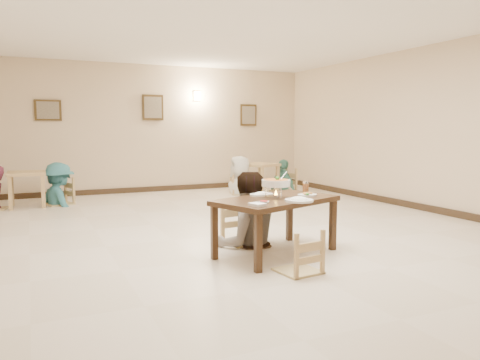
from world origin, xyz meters
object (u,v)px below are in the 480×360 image
bg_table_left (27,179)px  bg_table_right (261,169)px  main_diner (246,172)px  curry_warmer (276,183)px  chair_far (244,204)px  chair_near (299,231)px  bg_chair_lr (58,179)px  main_table (276,205)px  bg_diner_c (240,156)px  bg_diner_b (58,162)px  bg_chair_rl (240,176)px  bg_chair_rr (283,170)px  drink_glass (306,187)px  bg_diner_d (284,159)px

bg_table_left → bg_table_right: (5.03, -0.02, 0.00)m
main_diner → curry_warmer: (0.12, -0.58, -0.09)m
chair_far → curry_warmer: bearing=-87.9°
bg_table_right → bg_table_left: bearing=179.8°
chair_near → bg_chair_lr: bg_chair_lr is taller
main_table → bg_diner_c: bg_diner_c is taller
bg_diner_b → bg_diner_c: size_ratio=0.96×
bg_table_left → bg_table_right: size_ratio=0.78×
chair_near → bg_table_right: size_ratio=0.99×
bg_table_right → bg_diner_c: size_ratio=0.51×
bg_table_left → bg_diner_c: (4.46, -0.09, 0.33)m
bg_table_right → main_diner: bearing=-119.0°
bg_chair_rl → bg_diner_b: bg_diner_b is taller
chair_far → bg_chair_rr: bg_chair_rr is taller
chair_near → drink_glass: chair_near is taller
main_table → curry_warmer: 0.26m
chair_far → drink_glass: chair_far is taller
drink_glass → bg_table_left: drink_glass is taller
chair_far → bg_diner_d: 5.15m
curry_warmer → bg_chair_rr: (2.88, 4.88, -0.33)m
main_table → chair_near: chair_near is taller
bg_diner_d → bg_diner_b: bearing=79.6°
curry_warmer → bg_chair_rl: curry_warmer is taller
curry_warmer → bg_diner_b: bearing=113.2°
curry_warmer → drink_glass: curry_warmer is taller
bg_table_right → bg_diner_c: bg_diner_c is taller
chair_near → curry_warmer: 0.85m
main_diner → bg_diner_c: bearing=-108.9°
bg_chair_lr → bg_chair_rr: 5.03m
main_diner → bg_chair_lr: 4.90m
curry_warmer → bg_diner_c: size_ratio=0.22×
bg_table_left → main_diner: bearing=-59.4°
bg_diner_b → bg_table_right: bearing=-115.4°
chair_far → bg_chair_rl: bearing=59.8°
chair_far → main_diner: bearing=-103.3°
drink_glass → bg_diner_b: bg_diner_b is taller
bg_chair_rl → bg_chair_rr: 1.14m
main_table → chair_far: bearing=78.9°
bg_diner_b → bg_chair_rl: bearing=-116.5°
bg_chair_lr → bg_diner_b: (0.00, -0.00, 0.33)m
main_diner → bg_diner_c: size_ratio=1.08×
bg_table_right → bg_chair_lr: bearing=179.2°
drink_glass → bg_diner_d: (2.30, 4.61, 0.02)m
chair_near → bg_diner_b: bg_diner_b is taller
bg_table_right → bg_chair_rl: bearing=-173.3°
bg_chair_lr → bg_chair_rr: size_ratio=0.96×
bg_table_left → chair_far: bearing=-58.7°
drink_glass → bg_diner_c: bearing=75.9°
bg_table_right → bg_diner_d: 0.62m
chair_near → bg_diner_c: (1.87, 5.61, 0.44)m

